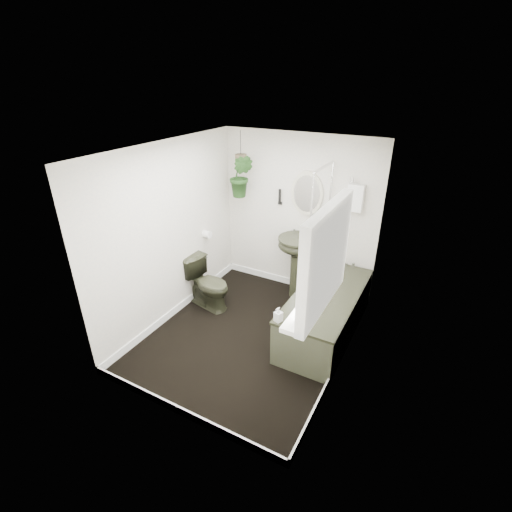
% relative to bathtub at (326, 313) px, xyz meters
% --- Properties ---
extents(floor, '(2.30, 2.80, 0.02)m').
position_rel_bathtub_xyz_m(floor, '(-0.80, -0.50, -0.30)').
color(floor, black).
rests_on(floor, ground).
extents(ceiling, '(2.30, 2.80, 0.02)m').
position_rel_bathtub_xyz_m(ceiling, '(-0.80, -0.50, 2.02)').
color(ceiling, white).
rests_on(ceiling, ground).
extents(wall_back, '(2.30, 0.02, 2.30)m').
position_rel_bathtub_xyz_m(wall_back, '(-0.80, 0.91, 0.86)').
color(wall_back, beige).
rests_on(wall_back, ground).
extents(wall_front, '(2.30, 0.02, 2.30)m').
position_rel_bathtub_xyz_m(wall_front, '(-0.80, -1.91, 0.86)').
color(wall_front, beige).
rests_on(wall_front, ground).
extents(wall_left, '(0.02, 2.80, 2.30)m').
position_rel_bathtub_xyz_m(wall_left, '(-1.96, -0.50, 0.86)').
color(wall_left, beige).
rests_on(wall_left, ground).
extents(wall_right, '(0.02, 2.80, 2.30)m').
position_rel_bathtub_xyz_m(wall_right, '(0.36, -0.50, 0.86)').
color(wall_right, beige).
rests_on(wall_right, ground).
extents(skirting, '(2.30, 2.80, 0.10)m').
position_rel_bathtub_xyz_m(skirting, '(-0.80, -0.50, -0.24)').
color(skirting, white).
rests_on(skirting, floor).
extents(bathtub, '(0.72, 1.72, 0.58)m').
position_rel_bathtub_xyz_m(bathtub, '(0.00, 0.00, 0.00)').
color(bathtub, black).
rests_on(bathtub, floor).
extents(bath_screen, '(0.04, 0.72, 1.40)m').
position_rel_bathtub_xyz_m(bath_screen, '(-0.33, 0.49, 0.99)').
color(bath_screen, silver).
rests_on(bath_screen, bathtub).
extents(shower_box, '(0.20, 0.10, 0.35)m').
position_rel_bathtub_xyz_m(shower_box, '(0.00, 0.84, 1.26)').
color(shower_box, white).
rests_on(shower_box, wall_back).
extents(oval_mirror, '(0.46, 0.03, 0.62)m').
position_rel_bathtub_xyz_m(oval_mirror, '(-0.67, 0.87, 1.21)').
color(oval_mirror, beige).
rests_on(oval_mirror, wall_back).
extents(wall_sconce, '(0.04, 0.04, 0.22)m').
position_rel_bathtub_xyz_m(wall_sconce, '(-1.07, 0.86, 1.11)').
color(wall_sconce, black).
rests_on(wall_sconce, wall_back).
extents(toilet_roll_holder, '(0.11, 0.11, 0.11)m').
position_rel_bathtub_xyz_m(toilet_roll_holder, '(-1.90, 0.20, 0.61)').
color(toilet_roll_holder, white).
rests_on(toilet_roll_holder, wall_left).
extents(window_recess, '(0.08, 1.00, 0.90)m').
position_rel_bathtub_xyz_m(window_recess, '(0.29, -1.20, 1.36)').
color(window_recess, white).
rests_on(window_recess, wall_right).
extents(window_sill, '(0.18, 1.00, 0.04)m').
position_rel_bathtub_xyz_m(window_sill, '(0.22, -1.20, 0.94)').
color(window_sill, white).
rests_on(window_sill, wall_right).
extents(window_blinds, '(0.01, 0.86, 0.76)m').
position_rel_bathtub_xyz_m(window_blinds, '(0.24, -1.20, 1.36)').
color(window_blinds, white).
rests_on(window_blinds, wall_right).
extents(toilet, '(0.75, 0.52, 0.70)m').
position_rel_bathtub_xyz_m(toilet, '(-1.65, -0.18, 0.06)').
color(toilet, black).
rests_on(toilet, floor).
extents(pedestal_sink, '(0.64, 0.58, 0.94)m').
position_rel_bathtub_xyz_m(pedestal_sink, '(-0.67, 0.63, 0.18)').
color(pedestal_sink, black).
rests_on(pedestal_sink, floor).
extents(sill_plant, '(0.24, 0.23, 0.22)m').
position_rel_bathtub_xyz_m(sill_plant, '(0.17, -0.90, 1.07)').
color(sill_plant, black).
rests_on(sill_plant, window_sill).
extents(hanging_plant, '(0.38, 0.33, 0.60)m').
position_rel_bathtub_xyz_m(hanging_plant, '(-1.56, 0.63, 1.40)').
color(hanging_plant, black).
rests_on(hanging_plant, ceiling).
extents(soap_bottle, '(0.10, 0.10, 0.17)m').
position_rel_bathtub_xyz_m(soap_bottle, '(-0.29, -0.79, 0.37)').
color(soap_bottle, black).
rests_on(soap_bottle, bathtub).
extents(hanging_pot, '(0.16, 0.16, 0.12)m').
position_rel_bathtub_xyz_m(hanging_pot, '(-1.56, 0.63, 1.64)').
color(hanging_pot, brown).
rests_on(hanging_pot, ceiling).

